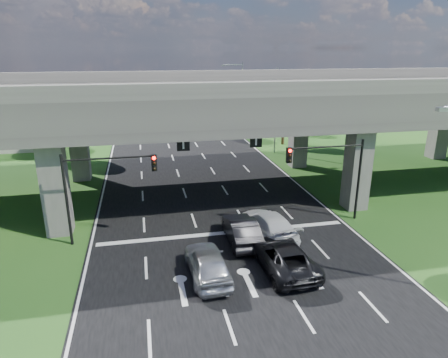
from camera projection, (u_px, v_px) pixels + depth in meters
name	position (u px, v px, depth m)	size (l,w,h in m)	color
ground	(237.00, 258.00, 24.08)	(160.00, 160.00, 0.00)	#1D4616
road	(209.00, 200.00, 33.37)	(18.00, 120.00, 0.03)	black
overpass	(203.00, 101.00, 32.76)	(80.00, 15.00, 10.00)	#3C3937
signal_right	(333.00, 166.00, 27.97)	(5.76, 0.54, 6.00)	black
signal_left	(101.00, 181.00, 24.91)	(5.76, 0.54, 6.00)	black
streetlight_far	(273.00, 104.00, 46.54)	(3.38, 0.25, 10.00)	gray
streetlight_beyond	(240.00, 91.00, 61.41)	(3.38, 0.25, 10.00)	gray
tree_left_near	(59.00, 117.00, 44.01)	(4.50, 4.50, 7.80)	black
tree_left_mid	(46.00, 113.00, 51.07)	(3.91, 3.90, 6.76)	black
tree_left_far	(85.00, 97.00, 58.98)	(4.80, 4.80, 8.32)	black
tree_right_near	(284.00, 110.00, 51.26)	(4.20, 4.20, 7.28)	black
tree_right_mid	(285.00, 104.00, 59.38)	(3.91, 3.90, 6.76)	black
tree_right_far	(245.00, 94.00, 65.83)	(4.50, 4.50, 7.80)	black
car_silver	(208.00, 263.00, 21.84)	(2.03, 5.06, 1.72)	#B3B6BC
car_dark	(241.00, 230.00, 25.86)	(1.77, 5.07, 1.67)	black
car_white	(268.00, 224.00, 26.64)	(2.35, 5.77, 1.67)	silver
car_trailing	(283.00, 256.00, 22.68)	(2.66, 5.76, 1.60)	black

